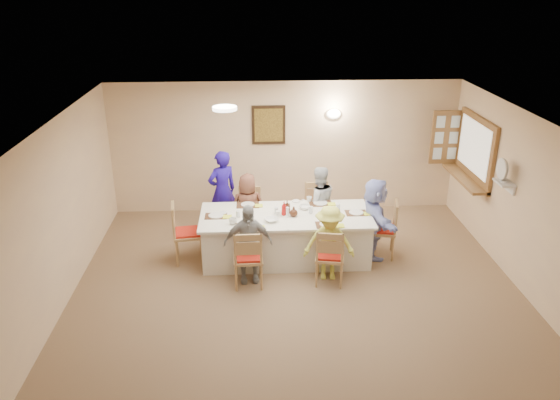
{
  "coord_description": "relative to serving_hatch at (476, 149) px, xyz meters",
  "views": [
    {
      "loc": [
        -0.62,
        -6.36,
        4.26
      ],
      "look_at": [
        -0.2,
        1.4,
        1.05
      ],
      "focal_mm": 35.0,
      "sensor_mm": 36.0,
      "label": 1
    }
  ],
  "objects": [
    {
      "name": "napkin_bl",
      "position": [
        -3.73,
        -0.54,
        -0.73
      ],
      "size": [
        0.13,
        0.13,
        0.01
      ],
      "primitive_type": "cube",
      "color": "#E9F333",
      "rests_on": "dining_table"
    },
    {
      "name": "chair_front_right",
      "position": [
        -2.71,
        -1.71,
        -1.05
      ],
      "size": [
        0.5,
        0.5,
        0.91
      ],
      "primitive_type": null,
      "rotation": [
        0.0,
        0.0,
        2.96
      ],
      "color": "tan",
      "rests_on": "ground"
    },
    {
      "name": "dining_table",
      "position": [
        -3.31,
        -0.91,
        -1.12
      ],
      "size": [
        2.7,
        1.14,
        0.76
      ],
      "primitive_type": "cube",
      "color": "silver",
      "rests_on": "ground"
    },
    {
      "name": "chair_left_end",
      "position": [
        -4.86,
        -0.91,
        -1.01
      ],
      "size": [
        0.53,
        0.53,
        0.99
      ],
      "primitive_type": null,
      "rotation": [
        0.0,
        0.0,
        1.69
      ],
      "color": "tan",
      "rests_on": "ground"
    },
    {
      "name": "desk_fan",
      "position": [
        -0.11,
        -1.35,
        0.05
      ],
      "size": [
        0.3,
        0.3,
        0.28
      ],
      "primitive_type": null,
      "color": "#A5A5A8",
      "rests_on": "fan_shelf"
    },
    {
      "name": "chair_right_end",
      "position": [
        -1.76,
        -0.91,
        -1.02
      ],
      "size": [
        0.54,
        0.54,
        0.95
      ],
      "primitive_type": null,
      "rotation": [
        0.0,
        0.0,
        -1.77
      ],
      "color": "tan",
      "rests_on": "ground"
    },
    {
      "name": "placemat_br",
      "position": [
        -2.71,
        -0.49,
        -0.74
      ],
      "size": [
        0.37,
        0.28,
        0.01
      ],
      "primitive_type": "cube",
      "color": "#472B19",
      "rests_on": "dining_table"
    },
    {
      "name": "napkin_fr",
      "position": [
        -2.53,
        -1.38,
        -0.73
      ],
      "size": [
        0.14,
        0.14,
        0.01
      ],
      "primitive_type": "cube",
      "color": "#E9F333",
      "rests_on": "dining_table"
    },
    {
      "name": "condiment_malt",
      "position": [
        -3.19,
        -0.98,
        -0.66
      ],
      "size": [
        0.16,
        0.16,
        0.16
      ],
      "primitive_type": "imported",
      "rotation": [
        0.0,
        0.0,
        0.14
      ],
      "color": "#472212",
      "rests_on": "dining_table"
    },
    {
      "name": "bowl_a",
      "position": [
        -3.55,
        -1.15,
        -0.71
      ],
      "size": [
        0.33,
        0.33,
        0.05
      ],
      "primitive_type": "imported",
      "rotation": [
        0.0,
        0.0,
        0.33
      ],
      "color": "white",
      "rests_on": "dining_table"
    },
    {
      "name": "shutter_door",
      "position": [
        -0.26,
        0.76,
        0.0
      ],
      "size": [
        0.55,
        0.04,
        1.0
      ],
      "primitive_type": "cube",
      "color": "brown",
      "rests_on": "room_walls"
    },
    {
      "name": "plate_fr",
      "position": [
        -2.71,
        -1.33,
        -0.73
      ],
      "size": [
        0.23,
        0.23,
        0.01
      ],
      "primitive_type": "cylinder",
      "color": "white",
      "rests_on": "dining_table"
    },
    {
      "name": "serving_hatch",
      "position": [
        0.0,
        0.0,
        0.0
      ],
      "size": [
        0.06,
        1.5,
        1.15
      ],
      "primitive_type": "cube",
      "color": "brown",
      "rests_on": "room_walls"
    },
    {
      "name": "diner_right_end",
      "position": [
        -1.89,
        -0.91,
        -0.83
      ],
      "size": [
        1.3,
        0.59,
        1.33
      ],
      "primitive_type": "imported",
      "rotation": [
        0.0,
        0.0,
        1.65
      ],
      "color": "#A9B4FB",
      "rests_on": "ground"
    },
    {
      "name": "diner_front_right",
      "position": [
        -2.71,
        -1.59,
        -0.91
      ],
      "size": [
        0.82,
        0.54,
        1.17
      ],
      "primitive_type": "imported",
      "rotation": [
        0.0,
        0.0,
        -0.07
      ],
      "color": "#DCDF55",
      "rests_on": "ground"
    },
    {
      "name": "teacup_a",
      "position": [
        -4.14,
        -1.22,
        -0.69
      ],
      "size": [
        0.14,
        0.14,
        0.1
      ],
      "primitive_type": "imported",
      "rotation": [
        0.0,
        0.0,
        0.07
      ],
      "color": "white",
      "rests_on": "dining_table"
    },
    {
      "name": "placemat_bl",
      "position": [
        -3.91,
        -0.49,
        -0.74
      ],
      "size": [
        0.37,
        0.28,
        0.01
      ],
      "primitive_type": "cube",
      "color": "#472B19",
      "rests_on": "dining_table"
    },
    {
      "name": "diner_back_left",
      "position": [
        -3.91,
        -0.23,
        -0.9
      ],
      "size": [
        0.64,
        0.47,
        1.2
      ],
      "primitive_type": "imported",
      "rotation": [
        0.0,
        0.0,
        3.21
      ],
      "color": "brown",
      "rests_on": "ground"
    },
    {
      "name": "wall_picture",
      "position": [
        -3.51,
        1.06,
        0.2
      ],
      "size": [
        0.62,
        0.05,
        0.72
      ],
      "color": "black",
      "rests_on": "room_walls"
    },
    {
      "name": "condiment_ketchup",
      "position": [
        -3.34,
        -0.92,
        -0.63
      ],
      "size": [
        0.15,
        0.15,
        0.22
      ],
      "primitive_type": "imported",
      "rotation": [
        0.0,
        0.0,
        -0.41
      ],
      "color": "#B1100F",
      "rests_on": "dining_table"
    },
    {
      "name": "napkin_le",
      "position": [
        -4.23,
        -0.96,
        -0.73
      ],
      "size": [
        0.14,
        0.14,
        0.01
      ],
      "primitive_type": "cube",
      "color": "#E9F333",
      "rests_on": "dining_table"
    },
    {
      "name": "placemat_fl",
      "position": [
        -3.91,
        -1.33,
        -0.74
      ],
      "size": [
        0.36,
        0.27,
        0.01
      ],
      "primitive_type": "cube",
      "color": "#472B19",
      "rests_on": "dining_table"
    },
    {
      "name": "napkin_br",
      "position": [
        -2.53,
        -0.54,
        -0.73
      ],
      "size": [
        0.13,
        0.13,
        0.01
      ],
      "primitive_type": "cube",
      "color": "#E9F333",
      "rests_on": "dining_table"
    },
    {
      "name": "diner_back_right",
      "position": [
        -2.71,
        -0.23,
        -0.84
      ],
      "size": [
        0.83,
        0.74,
        1.31
      ],
      "primitive_type": "imported",
      "rotation": [
        0.0,
        0.0,
        3.34
      ],
      "color": "#B9BCC2",
      "rests_on": "ground"
    },
    {
      "name": "room_walls",
      "position": [
        -3.21,
        -2.4,
        0.01
      ],
      "size": [
        7.0,
        7.0,
        7.0
      ],
      "color": "beige",
      "rests_on": "ground"
    },
    {
      "name": "napkin_fl",
      "position": [
        -3.73,
        -1.38,
        -0.73
      ],
      "size": [
        0.15,
        0.15,
        0.01
      ],
      "primitive_type": "cube",
      "color": "#E9F333",
      "rests_on": "dining_table"
    },
    {
      "name": "wall_sconce",
      "position": [
        -2.31,
        1.04,
        0.4
      ],
      "size": [
        0.26,
        0.09,
        0.18
      ],
      "primitive_type": "ellipsoid",
      "color": "white",
      "rests_on": "room_walls"
    },
    {
      "name": "chair_back_left",
      "position": [
        -3.91,
        -0.11,
        -1.06
      ],
      "size": [
        0.49,
        0.49,
        0.89
      ],
      "primitive_type": null,
      "rotation": [
        0.0,
        0.0,
        -0.17
      ],
      "color": "tan",
      "rests_on": "ground"
    },
    {
      "name": "plate_fl",
      "position": [
        -3.91,
        -1.33,
        -0.73
      ],
      "size": [
        0.22,
        0.22,
        0.01
      ],
      "primitive_type": "cylinder",
      "color": "white",
      "rests_on": "dining_table"
    },
    {
      "name": "chair_front_left",
      "position": [
        -3.91,
        -1.71,
        -1.04
      ],
      "size": [
        0.45,
        0.45,
        0.92
      ],
      "primitive_type": null,
      "rotation": [
        0.0,
        0.0,
        3.16
      ],
      "color": "tan",
      "rests_on": "ground"
    },
    {
      "name": "plate_le",
      "position": [
        -4.41,
        -0.91,
        -0.73
      ],
      "size": [
        0.23,
        0.23,
        0.01
      ],
      "primitive_type": "cylinder",
      "color": "white",
      "rests_on": "dining_table"
    },
    {
      "name": "placemat_re",
      "position": [
        -2.19,
        -0.91,
        -0.74
      ],
      "size": [
        0.34,
        0.25,
        0.01
      ],
      "primitive_type": "cube",
      "color": "#472B19",
      "rests_on": "dining_table"
    },
    {
      "name": "diner_front_left",
      "position": [
        -3.91,
        -1.59,
        -0.89
      ],
      "size": [
        0.76,
        0.39,
        1.23
      ],
      "primitive_type": "imported",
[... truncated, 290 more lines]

